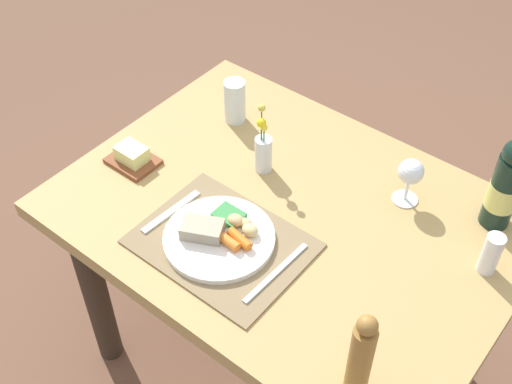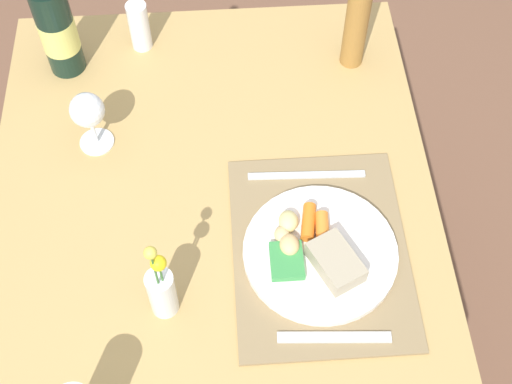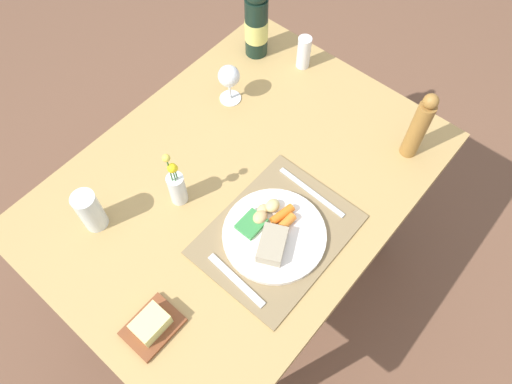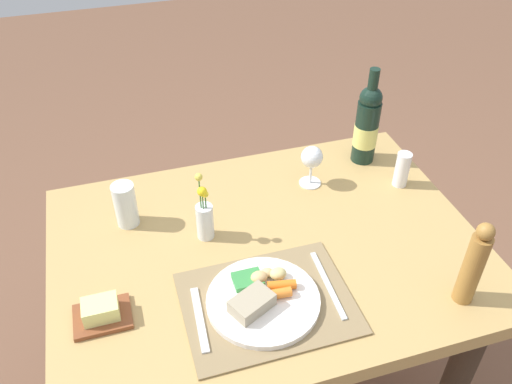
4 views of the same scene
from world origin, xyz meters
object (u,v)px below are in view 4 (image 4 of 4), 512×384
(dining_table, at_px, (267,275))
(flower_vase, at_px, (205,218))
(knife, at_px, (328,284))
(wine_bottle, at_px, (367,125))
(butter_dish, at_px, (101,313))
(fork, at_px, (200,319))
(pepper_mill, at_px, (474,265))
(salt_shaker, at_px, (402,169))
(water_tumbler, at_px, (126,207))
(dinner_plate, at_px, (262,298))
(wine_glass, at_px, (312,159))

(dining_table, bearing_deg, flower_vase, 150.72)
(flower_vase, bearing_deg, knife, -46.98)
(wine_bottle, relative_size, butter_dish, 2.41)
(fork, xyz_separation_m, pepper_mill, (0.61, -0.11, 0.10))
(salt_shaker, distance_m, flower_vase, 0.61)
(pepper_mill, relative_size, water_tumbler, 1.82)
(dinner_plate, relative_size, pepper_mill, 1.14)
(butter_dish, bearing_deg, knife, -6.61)
(knife, relative_size, pepper_mill, 0.93)
(dining_table, height_order, fork, fork)
(knife, xyz_separation_m, flower_vase, (-0.24, 0.26, 0.06))
(dinner_plate, height_order, fork, dinner_plate)
(knife, bearing_deg, butter_dish, 175.52)
(dining_table, height_order, flower_vase, flower_vase)
(wine_bottle, bearing_deg, wine_glass, -160.99)
(dinner_plate, height_order, butter_dish, dinner_plate)
(dinner_plate, relative_size, water_tumbler, 2.07)
(dining_table, relative_size, salt_shaker, 10.16)
(wine_bottle, distance_m, butter_dish, 0.94)
(fork, xyz_separation_m, salt_shaker, (0.68, 0.32, 0.05))
(dinner_plate, distance_m, salt_shaker, 0.62)
(dinner_plate, distance_m, wine_bottle, 0.68)
(wine_glass, xyz_separation_m, water_tumbler, (-0.54, -0.02, -0.03))
(dining_table, bearing_deg, dinner_plate, -111.85)
(fork, bearing_deg, knife, 5.64)
(wine_bottle, xyz_separation_m, butter_dish, (-0.85, -0.40, -0.11))
(wine_glass, relative_size, butter_dish, 1.00)
(pepper_mill, bearing_deg, knife, 156.83)
(knife, height_order, wine_bottle, wine_bottle)
(wine_glass, bearing_deg, pepper_mill, -70.61)
(salt_shaker, distance_m, pepper_mill, 0.45)
(dinner_plate, xyz_separation_m, flower_vase, (-0.08, 0.26, 0.05))
(dinner_plate, height_order, wine_glass, wine_glass)
(knife, relative_size, water_tumbler, 1.69)
(dining_table, height_order, knife, knife)
(dinner_plate, distance_m, flower_vase, 0.28)
(salt_shaker, bearing_deg, wine_glass, 162.24)
(wine_glass, xyz_separation_m, wine_bottle, (0.21, 0.07, 0.04))
(wine_bottle, bearing_deg, dinner_plate, -135.85)
(knife, distance_m, flower_vase, 0.36)
(dining_table, bearing_deg, wine_glass, 46.80)
(dinner_plate, relative_size, butter_dish, 2.06)
(knife, relative_size, butter_dish, 1.68)
(knife, height_order, flower_vase, flower_vase)
(water_tumbler, bearing_deg, knife, -40.74)
(fork, relative_size, salt_shaker, 1.67)
(butter_dish, xyz_separation_m, flower_vase, (0.29, 0.20, 0.04))
(wine_glass, height_order, salt_shaker, wine_glass)
(wine_bottle, relative_size, water_tumbler, 2.43)
(wine_bottle, distance_m, water_tumbler, 0.76)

